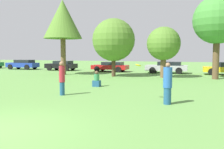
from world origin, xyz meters
The scene contains 12 objects.
person_thrower centered at (-1.41, 5.67, 0.91)m, with size 0.30×0.30×1.75m.
person_catcher centered at (3.99, 5.25, 0.88)m, with size 0.37×0.37×1.77m.
frisbee centered at (2.59, 5.74, 1.61)m, with size 0.27×0.25×0.14m.
bystander_sitting centered at (-1.08, 9.31, 0.41)m, with size 0.47×0.39×1.03m.
tree_0 centered at (-7.92, 16.46, 5.53)m, with size 3.86×3.86×7.52m.
tree_1 centered at (-2.44, 16.34, 3.40)m, with size 3.96×3.96×5.39m.
tree_2 centered at (2.11, 16.76, 2.99)m, with size 2.96×2.96×4.51m.
tree_3 centered at (6.42, 16.94, 4.86)m, with size 3.94×3.94×6.88m.
parked_car_blue centered at (-17.55, 21.82, 0.69)m, with size 4.37×1.96×1.29m.
parked_car_black centered at (-11.45, 21.78, 0.67)m, with size 3.91×1.99×1.22m.
parked_car_red centered at (-4.79, 21.87, 0.64)m, with size 4.27×2.15×1.16m.
parked_car_silver centered at (1.77, 21.95, 0.68)m, with size 4.50×2.20×1.26m.
Camera 1 is at (5.32, -5.15, 2.15)m, focal length 39.14 mm.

